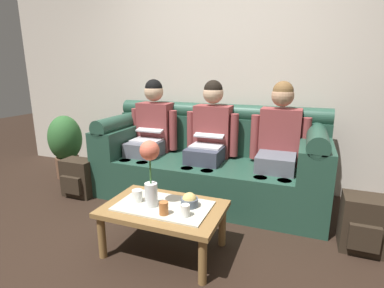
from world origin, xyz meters
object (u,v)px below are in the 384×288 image
person_left (151,131)px  person_right (279,142)px  potted_plant (66,143)px  couch (209,163)px  person_middle (210,136)px  cup_far_center (137,196)px  flower_vase (150,166)px  cup_near_right (185,210)px  coffee_table (164,212)px  cup_near_left (164,208)px  snack_bowl (189,201)px  backpack_left (79,178)px  backpack_right (362,224)px

person_left → person_right: bearing=0.0°
potted_plant → couch: bearing=2.8°
couch → person_left: (-0.69, -0.00, 0.29)m
person_middle → potted_plant: size_ratio=1.57×
person_middle → potted_plant: (-1.85, -0.09, -0.23)m
person_right → potted_plant: bearing=-178.0°
cup_far_center → flower_vase: bearing=-10.8°
flower_vase → cup_near_right: flower_vase is taller
person_right → coffee_table: person_right is taller
couch → cup_near_right: size_ratio=28.43×
coffee_table → cup_near_left: (0.07, -0.13, 0.10)m
person_middle → coffee_table: bearing=-90.0°
person_left → person_middle: bearing=0.0°
person_left → coffee_table: person_left is taller
coffee_table → cup_far_center: (-0.21, -0.01, 0.10)m
potted_plant → cup_near_left: bearing=-30.4°
coffee_table → snack_bowl: size_ratio=6.81×
flower_vase → backpack_left: 1.46m
couch → cup_far_center: (-0.21, -1.10, 0.05)m
cup_far_center → potted_plant: potted_plant is taller
backpack_right → potted_plant: potted_plant is taller
person_middle → cup_near_right: size_ratio=15.00×
backpack_left → cup_near_right: bearing=-24.0°
coffee_table → potted_plant: size_ratio=1.11×
person_middle → snack_bowl: person_middle is taller
person_right → backpack_right: size_ratio=2.91×
person_middle → coffee_table: (0.00, -1.08, -0.34)m
coffee_table → cup_far_center: bearing=-175.9°
person_left → cup_near_left: (0.75, -1.21, -0.24)m
snack_bowl → person_middle: bearing=100.0°
coffee_table → snack_bowl: bearing=16.4°
person_right → backpack_left: 2.10m
flower_vase → backpack_left: bearing=153.2°
couch → coffee_table: (0.00, -1.09, -0.05)m
person_right → snack_bowl: 1.17m
person_left → potted_plant: bearing=-175.8°
flower_vase → backpack_right: (1.44, 0.59, -0.46)m
person_left → cup_near_right: (0.90, -1.18, -0.25)m
couch → snack_bowl: 1.05m
flower_vase → person_left: bearing=118.6°
person_left → cup_near_right: size_ratio=15.00×
cup_near_right → backpack_right: cup_near_right is taller
flower_vase → cup_near_left: (0.14, -0.08, -0.25)m
backpack_right → cup_near_left: bearing=-152.4°
couch → flower_vase: 1.17m
person_right → cup_far_center: 1.43m
snack_bowl → backpack_left: (-1.48, 0.53, -0.22)m
snack_bowl → cup_far_center: 0.39m
backpack_right → potted_plant: size_ratio=0.54×
flower_vase → cup_near_left: size_ratio=5.40×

